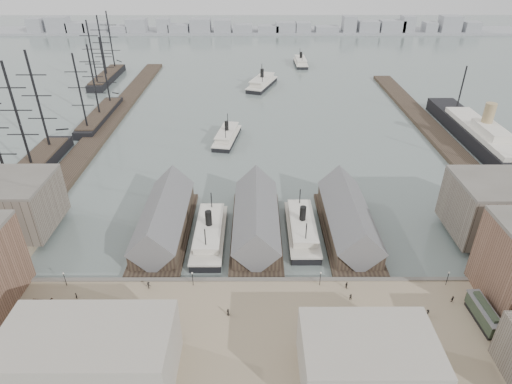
{
  "coord_description": "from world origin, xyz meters",
  "views": [
    {
      "loc": [
        -0.32,
        -83.47,
        72.11
      ],
      "look_at": [
        0.0,
        30.0,
        6.0
      ],
      "focal_mm": 30.0,
      "sensor_mm": 36.0,
      "label": 1
    }
  ],
  "objects_px": {
    "ferry_docked_west": "(210,233)",
    "tram": "(483,314)",
    "horse_cart_left": "(46,302)",
    "ocean_steamer": "(482,138)",
    "horse_cart_center": "(161,318)",
    "horse_cart_right": "(360,341)"
  },
  "relations": [
    {
      "from": "ferry_docked_west",
      "to": "tram",
      "type": "relative_size",
      "value": 2.48
    },
    {
      "from": "ferry_docked_west",
      "to": "horse_cart_left",
      "type": "bearing_deg",
      "value": -141.98
    },
    {
      "from": "ocean_steamer",
      "to": "horse_cart_center",
      "type": "xyz_separation_m",
      "value": [
        -112.41,
        -94.96,
        -1.15
      ]
    },
    {
      "from": "ferry_docked_west",
      "to": "ocean_steamer",
      "type": "distance_m",
      "value": 122.63
    },
    {
      "from": "ocean_steamer",
      "to": "tram",
      "type": "height_order",
      "value": "ocean_steamer"
    },
    {
      "from": "ocean_steamer",
      "to": "horse_cart_center",
      "type": "height_order",
      "value": "ocean_steamer"
    },
    {
      "from": "ferry_docked_west",
      "to": "horse_cart_right",
      "type": "bearing_deg",
      "value": -48.29
    },
    {
      "from": "ferry_docked_west",
      "to": "tram",
      "type": "height_order",
      "value": "ferry_docked_west"
    },
    {
      "from": "tram",
      "to": "horse_cart_right",
      "type": "distance_m",
      "value": 28.01
    },
    {
      "from": "ferry_docked_west",
      "to": "tram",
      "type": "xyz_separation_m",
      "value": [
        61.18,
        -31.98,
        1.69
      ]
    },
    {
      "from": "ocean_steamer",
      "to": "horse_cart_left",
      "type": "bearing_deg",
      "value": -147.09
    },
    {
      "from": "tram",
      "to": "horse_cart_center",
      "type": "height_order",
      "value": "tram"
    },
    {
      "from": "ferry_docked_west",
      "to": "horse_cart_right",
      "type": "xyz_separation_m",
      "value": [
        33.84,
        -37.97,
        0.51
      ]
    },
    {
      "from": "horse_cart_center",
      "to": "horse_cart_left",
      "type": "bearing_deg",
      "value": 109.62
    },
    {
      "from": "horse_cart_right",
      "to": "tram",
      "type": "bearing_deg",
      "value": -64.38
    },
    {
      "from": "ocean_steamer",
      "to": "horse_cart_right",
      "type": "relative_size",
      "value": 18.81
    },
    {
      "from": "horse_cart_left",
      "to": "ocean_steamer",
      "type": "bearing_deg",
      "value": -49.06
    },
    {
      "from": "horse_cart_left",
      "to": "horse_cart_center",
      "type": "height_order",
      "value": "horse_cart_center"
    },
    {
      "from": "horse_cart_left",
      "to": "horse_cart_right",
      "type": "distance_m",
      "value": 69.0
    },
    {
      "from": "ferry_docked_west",
      "to": "horse_cart_left",
      "type": "height_order",
      "value": "ferry_docked_west"
    },
    {
      "from": "ocean_steamer",
      "to": "horse_cart_left",
      "type": "relative_size",
      "value": 19.36
    },
    {
      "from": "ocean_steamer",
      "to": "horse_cart_right",
      "type": "distance_m",
      "value": 123.8
    }
  ]
}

